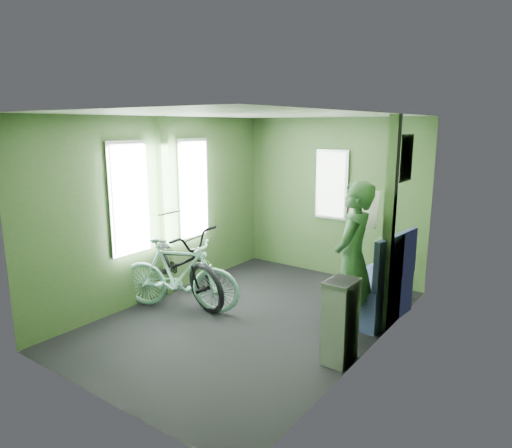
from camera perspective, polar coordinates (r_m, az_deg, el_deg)
The scene contains 6 objects.
room at distance 5.05m, azimuth -0.75°, elevation 3.66°, with size 4.00×4.02×2.31m.
bicycle_black at distance 6.03m, azimuth -9.81°, elevation -9.23°, with size 0.66×1.88×0.99m, color black.
bicycle_mint at distance 5.68m, azimuth -9.45°, elevation -10.59°, with size 0.42×1.50×0.90m, color #84CAB3.
passenger at distance 4.82m, azimuth 11.98°, elevation -4.43°, with size 0.45×0.69×1.65m.
waste_box at distance 4.41m, azimuth 10.49°, elevation -11.89°, with size 0.24×0.33×0.81m, color slate.
bench_seat at distance 5.50m, azimuth 14.75°, elevation -8.24°, with size 0.63×1.01×1.02m.
Camera 1 is at (2.93, -3.97, 2.19)m, focal length 32.00 mm.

